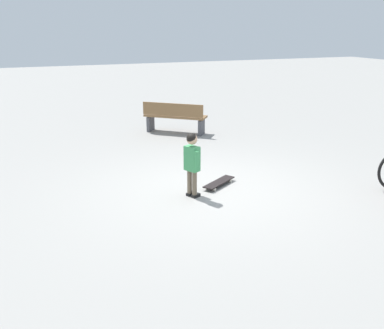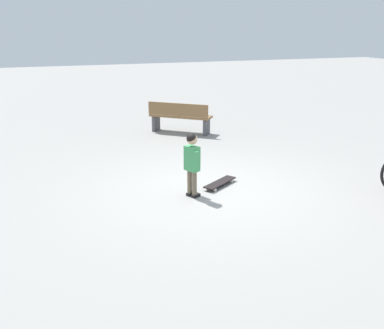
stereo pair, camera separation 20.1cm
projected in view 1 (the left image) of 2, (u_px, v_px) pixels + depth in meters
name	position (u px, v px, depth m)	size (l,w,h in m)	color
ground_plane	(213.00, 189.00, 7.29)	(50.00, 50.00, 0.00)	gray
child_person	(192.00, 158.00, 6.79)	(0.41, 0.25, 1.06)	brown
skateboard	(219.00, 182.00, 7.45)	(0.57, 0.74, 0.07)	black
street_bench	(175.00, 117.00, 10.97)	(1.36, 1.51, 0.80)	brown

